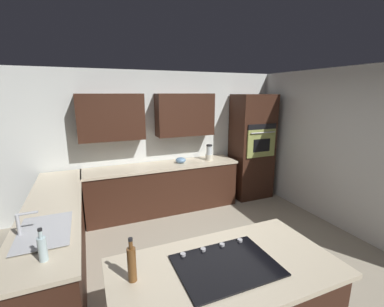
# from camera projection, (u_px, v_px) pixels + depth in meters

# --- Properties ---
(ground_plane) EXTENTS (14.00, 14.00, 0.00)m
(ground_plane) POSITION_uv_depth(u_px,v_px,m) (208.00, 260.00, 3.48)
(ground_plane) COLOR #9E937F
(wall_back) EXTENTS (6.00, 0.44, 2.60)m
(wall_back) POSITION_uv_depth(u_px,v_px,m) (159.00, 134.00, 4.95)
(wall_back) COLOR silver
(wall_back) RESTS_ON ground
(wall_left) EXTENTS (0.10, 4.00, 2.60)m
(wall_left) POSITION_uv_depth(u_px,v_px,m) (332.00, 147.00, 4.37)
(wall_left) COLOR silver
(wall_left) RESTS_ON ground
(lower_cabinets_back) EXTENTS (2.80, 0.60, 0.86)m
(lower_cabinets_back) POSITION_uv_depth(u_px,v_px,m) (164.00, 189.00, 4.89)
(lower_cabinets_back) COLOR #381E14
(lower_cabinets_back) RESTS_ON ground
(countertop_back) EXTENTS (2.84, 0.64, 0.04)m
(countertop_back) POSITION_uv_depth(u_px,v_px,m) (163.00, 166.00, 4.78)
(countertop_back) COLOR beige
(countertop_back) RESTS_ON lower_cabinets_back
(lower_cabinets_side) EXTENTS (0.60, 2.90, 0.86)m
(lower_cabinets_side) POSITION_uv_depth(u_px,v_px,m) (57.00, 240.00, 3.19)
(lower_cabinets_side) COLOR #381E14
(lower_cabinets_side) RESTS_ON ground
(countertop_side) EXTENTS (0.64, 2.94, 0.04)m
(countertop_side) POSITION_uv_depth(u_px,v_px,m) (52.00, 206.00, 3.09)
(countertop_side) COLOR beige
(countertop_side) RESTS_ON lower_cabinets_side
(island_top) EXTENTS (1.77, 0.94, 0.04)m
(island_top) POSITION_uv_depth(u_px,v_px,m) (226.00, 268.00, 1.99)
(island_top) COLOR beige
(island_top) RESTS_ON island_base
(wall_oven) EXTENTS (0.80, 0.66, 2.17)m
(wall_oven) POSITION_uv_depth(u_px,v_px,m) (252.00, 147.00, 5.46)
(wall_oven) COLOR #381E14
(wall_oven) RESTS_ON ground
(sink_unit) EXTENTS (0.46, 0.70, 0.23)m
(sink_unit) POSITION_uv_depth(u_px,v_px,m) (44.00, 231.00, 2.46)
(sink_unit) COLOR #515456
(sink_unit) RESTS_ON countertop_side
(cooktop) EXTENTS (0.76, 0.56, 0.03)m
(cooktop) POSITION_uv_depth(u_px,v_px,m) (226.00, 265.00, 1.99)
(cooktop) COLOR black
(cooktop) RESTS_ON island_top
(blender) EXTENTS (0.15, 0.15, 0.31)m
(blender) POSITION_uv_depth(u_px,v_px,m) (209.00, 153.00, 5.11)
(blender) COLOR beige
(blender) RESTS_ON countertop_back
(mixing_bowl) EXTENTS (0.19, 0.19, 0.11)m
(mixing_bowl) POSITION_uv_depth(u_px,v_px,m) (181.00, 160.00, 4.90)
(mixing_bowl) COLOR #668CB2
(mixing_bowl) RESTS_ON countertop_back
(dish_soap_bottle) EXTENTS (0.07, 0.07, 0.28)m
(dish_soap_bottle) POSITION_uv_depth(u_px,v_px,m) (42.00, 248.00, 2.03)
(dish_soap_bottle) COLOR silver
(dish_soap_bottle) RESTS_ON countertop_side
(oil_bottle) EXTENTS (0.06, 0.06, 0.33)m
(oil_bottle) POSITION_uv_depth(u_px,v_px,m) (132.00, 263.00, 1.81)
(oil_bottle) COLOR brown
(oil_bottle) RESTS_ON island_top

